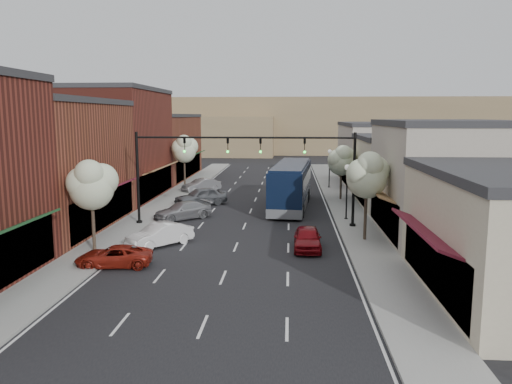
% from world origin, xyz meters
% --- Properties ---
extents(ground, '(160.00, 160.00, 0.00)m').
position_xyz_m(ground, '(0.00, 0.00, 0.00)').
color(ground, black).
rests_on(ground, ground).
extents(sidewalk_left, '(2.80, 73.00, 0.15)m').
position_xyz_m(sidewalk_left, '(-8.40, 18.50, 0.07)').
color(sidewalk_left, gray).
rests_on(sidewalk_left, ground).
extents(sidewalk_right, '(2.80, 73.00, 0.15)m').
position_xyz_m(sidewalk_right, '(8.40, 18.50, 0.07)').
color(sidewalk_right, gray).
rests_on(sidewalk_right, ground).
extents(curb_left, '(0.25, 73.00, 0.17)m').
position_xyz_m(curb_left, '(-7.00, 18.50, 0.07)').
color(curb_left, gray).
rests_on(curb_left, ground).
extents(curb_right, '(0.25, 73.00, 0.17)m').
position_xyz_m(curb_right, '(7.00, 18.50, 0.07)').
color(curb_right, gray).
rests_on(curb_right, ground).
extents(bldg_left_midnear, '(10.14, 14.10, 9.40)m').
position_xyz_m(bldg_left_midnear, '(-14.23, 6.00, 4.66)').
color(bldg_left_midnear, brown).
rests_on(bldg_left_midnear, ground).
extents(bldg_left_midfar, '(10.14, 14.10, 10.90)m').
position_xyz_m(bldg_left_midfar, '(-14.24, 20.00, 5.40)').
color(bldg_left_midfar, maroon).
rests_on(bldg_left_midfar, ground).
extents(bldg_left_far, '(10.14, 18.10, 8.40)m').
position_xyz_m(bldg_left_far, '(-14.22, 36.00, 4.16)').
color(bldg_left_far, brown).
rests_on(bldg_left_far, ground).
extents(bldg_right_midnear, '(9.14, 12.10, 7.90)m').
position_xyz_m(bldg_right_midnear, '(13.72, 6.00, 3.91)').
color(bldg_right_midnear, '#A89F90').
rests_on(bldg_right_midnear, ground).
extents(bldg_right_midfar, '(9.14, 12.10, 6.40)m').
position_xyz_m(bldg_right_midfar, '(13.70, 18.00, 3.17)').
color(bldg_right_midfar, beige).
rests_on(bldg_right_midfar, ground).
extents(bldg_right_far, '(9.14, 16.10, 7.40)m').
position_xyz_m(bldg_right_far, '(13.71, 32.00, 3.66)').
color(bldg_right_far, '#A89F90').
rests_on(bldg_right_far, ground).
extents(hill_far, '(120.00, 30.00, 12.00)m').
position_xyz_m(hill_far, '(0.00, 90.00, 6.00)').
color(hill_far, '#7A6647').
rests_on(hill_far, ground).
extents(hill_near, '(50.00, 20.00, 8.00)m').
position_xyz_m(hill_near, '(-25.00, 78.00, 4.00)').
color(hill_near, '#7A6647').
rests_on(hill_near, ground).
extents(signal_mast_right, '(8.22, 0.46, 7.00)m').
position_xyz_m(signal_mast_right, '(5.62, 8.00, 4.62)').
color(signal_mast_right, black).
rests_on(signal_mast_right, ground).
extents(signal_mast_left, '(8.22, 0.46, 7.00)m').
position_xyz_m(signal_mast_left, '(-5.62, 8.00, 4.62)').
color(signal_mast_left, black).
rests_on(signal_mast_left, ground).
extents(tree_right_near, '(2.85, 2.65, 5.95)m').
position_xyz_m(tree_right_near, '(8.35, 3.94, 4.45)').
color(tree_right_near, '#47382B').
rests_on(tree_right_near, ground).
extents(tree_right_far, '(2.85, 2.65, 5.43)m').
position_xyz_m(tree_right_far, '(8.35, 19.94, 3.99)').
color(tree_right_far, '#47382B').
rests_on(tree_right_far, ground).
extents(tree_left_near, '(2.85, 2.65, 5.69)m').
position_xyz_m(tree_left_near, '(-8.25, -0.06, 4.22)').
color(tree_left_near, '#47382B').
rests_on(tree_left_near, ground).
extents(tree_left_far, '(2.85, 2.65, 6.13)m').
position_xyz_m(tree_left_far, '(-8.25, 25.94, 4.60)').
color(tree_left_far, '#47382B').
rests_on(tree_left_far, ground).
extents(lamp_post_near, '(0.44, 0.44, 4.44)m').
position_xyz_m(lamp_post_near, '(7.80, 10.50, 3.01)').
color(lamp_post_near, black).
rests_on(lamp_post_near, ground).
extents(lamp_post_far, '(0.44, 0.44, 4.44)m').
position_xyz_m(lamp_post_far, '(7.80, 28.00, 3.01)').
color(lamp_post_far, black).
rests_on(lamp_post_far, ground).
extents(coach_bus, '(3.96, 13.16, 3.96)m').
position_xyz_m(coach_bus, '(3.49, 16.11, 2.05)').
color(coach_bus, black).
rests_on(coach_bus, ground).
extents(red_hatchback, '(1.72, 4.15, 1.41)m').
position_xyz_m(red_hatchback, '(4.47, 1.75, 0.70)').
color(red_hatchback, maroon).
rests_on(red_hatchback, ground).
extents(parked_car_a, '(4.31, 2.34, 1.15)m').
position_xyz_m(parked_car_a, '(-6.20, -2.52, 0.57)').
color(parked_car_a, maroon).
rests_on(parked_car_a, ground).
extents(parked_car_b, '(4.01, 4.30, 1.44)m').
position_xyz_m(parked_car_b, '(-4.83, 1.98, 0.72)').
color(parked_car_b, silver).
rests_on(parked_car_b, ground).
extents(parked_car_c, '(4.90, 4.52, 1.38)m').
position_xyz_m(parked_car_c, '(-5.13, 10.19, 0.69)').
color(parked_car_c, '#95969A').
rests_on(parked_car_c, ground).
extents(parked_car_d, '(5.10, 4.38, 1.65)m').
position_xyz_m(parked_car_d, '(-4.81, 16.44, 0.83)').
color(parked_car_d, '#5A5D61').
rests_on(parked_car_d, ground).
extents(parked_car_e, '(4.14, 4.16, 1.43)m').
position_xyz_m(parked_car_e, '(-6.20, 24.63, 0.72)').
color(parked_car_e, '#95969A').
rests_on(parked_car_e, ground).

